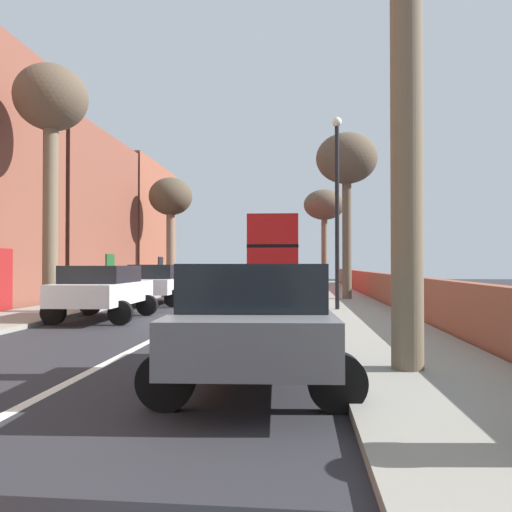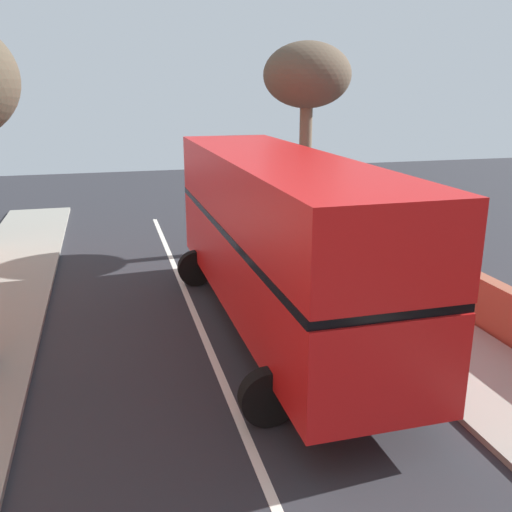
{
  "view_description": "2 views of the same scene",
  "coord_description": "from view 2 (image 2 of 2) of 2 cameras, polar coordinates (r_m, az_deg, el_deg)",
  "views": [
    {
      "loc": [
        3.09,
        -16.16,
        1.58
      ],
      "look_at": [
        0.76,
        11.55,
        2.03
      ],
      "focal_mm": 36.88,
      "sensor_mm": 36.0,
      "label": 1
    },
    {
      "loc": [
        -1.9,
        2.85,
        5.47
      ],
      "look_at": [
        1.68,
        16.33,
        1.31
      ],
      "focal_mm": 39.86,
      "sensor_mm": 36.0,
      "label": 2
    }
  ],
  "objects": [
    {
      "name": "double_decker_bus",
      "position": [
        12.67,
        2.13,
        2.37
      ],
      "size": [
        3.63,
        10.74,
        4.06
      ],
      "color": "red",
      "rests_on": "ground"
    },
    {
      "name": "street_tree_right_5",
      "position": [
        19.84,
        5.14,
        17.21
      ],
      "size": [
        2.93,
        2.93,
        6.81
      ],
      "color": "brown",
      "rests_on": "sidewalk_right"
    }
  ]
}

